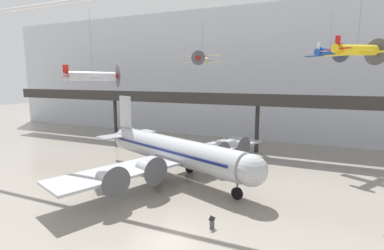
{
  "coord_description": "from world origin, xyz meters",
  "views": [
    {
      "loc": [
        10.62,
        -19.44,
        12.8
      ],
      "look_at": [
        -2.71,
        10.23,
        7.65
      ],
      "focal_mm": 28.0,
      "sensor_mm": 36.0,
      "label": 1
    }
  ],
  "objects": [
    {
      "name": "hangar_back_wall",
      "position": [
        0.0,
        43.16,
        13.62
      ],
      "size": [
        140.0,
        3.0,
        27.25
      ],
      "color": "silver",
      "rests_on": "ground"
    },
    {
      "name": "suspended_plane_blue_trainer",
      "position": [
        10.63,
        28.5,
        16.32
      ],
      "size": [
        7.36,
        6.64,
        7.05
      ],
      "rotation": [
        0.0,
        0.0,
        1.03
      ],
      "color": "#1E4CAD"
    },
    {
      "name": "info_sign_pedestal",
      "position": [
        2.36,
        3.13,
        0.46
      ],
      "size": [
        0.44,
        0.68,
        1.24
      ],
      "rotation": [
        0.0,
        0.0,
        -0.56
      ],
      "color": "#4C4C51",
      "rests_on": "ground"
    },
    {
      "name": "suspended_plane_cream_biplane",
      "position": [
        -8.4,
        27.06,
        15.71
      ],
      "size": [
        6.49,
        5.31,
        7.3
      ],
      "rotation": [
        0.0,
        0.0,
        4.81
      ],
      "color": "beige"
    },
    {
      "name": "suspended_plane_silver_racer",
      "position": [
        -19.4,
        13.41,
        12.98
      ],
      "size": [
        8.07,
        7.89,
        10.53
      ],
      "rotation": [
        0.0,
        0.0,
        0.85
      ],
      "color": "silver"
    },
    {
      "name": "suspended_plane_yellow_lowwing",
      "position": [
        12.9,
        12.01,
        15.25
      ],
      "size": [
        5.91,
        5.84,
        8.07
      ],
      "rotation": [
        0.0,
        0.0,
        0.83
      ],
      "color": "yellow"
    },
    {
      "name": "airliner_silver_main",
      "position": [
        -7.13,
        13.79,
        3.52
      ],
      "size": [
        26.91,
        31.46,
        10.08
      ],
      "rotation": [
        0.0,
        0.0,
        -0.36
      ],
      "color": "#B7BABF",
      "rests_on": "ground"
    },
    {
      "name": "mezzanine_walkway",
      "position": [
        0.0,
        30.59,
        8.58
      ],
      "size": [
        110.0,
        3.2,
        10.24
      ],
      "color": "#2D2B28",
      "rests_on": "ground"
    },
    {
      "name": "ground_plane",
      "position": [
        0.0,
        0.0,
        0.0
      ],
      "size": [
        260.0,
        260.0,
        0.0
      ],
      "primitive_type": "plane",
      "color": "gray"
    }
  ]
}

